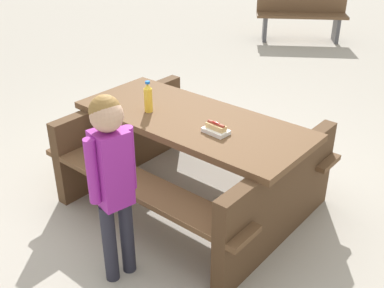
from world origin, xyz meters
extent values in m
plane|color=#ADA599|center=(0.00, 0.00, 0.00)|extent=(30.00, 30.00, 0.00)
cube|color=brown|center=(0.00, 0.00, 0.72)|extent=(1.83, 0.84, 0.05)
cube|color=brown|center=(0.03, 0.56, 0.43)|extent=(1.81, 0.36, 0.04)
cube|color=brown|center=(-0.03, -0.56, 0.43)|extent=(1.81, 0.36, 0.04)
cube|color=#4D3520|center=(0.78, -0.04, 0.35)|extent=(0.16, 1.40, 0.70)
cube|color=#4D3520|center=(-0.78, 0.04, 0.35)|extent=(0.16, 1.40, 0.70)
cylinder|color=yellow|center=(-0.33, -0.11, 0.84)|extent=(0.06, 0.06, 0.18)
cone|color=yellow|center=(-0.33, -0.11, 0.95)|extent=(0.06, 0.06, 0.04)
cylinder|color=blue|center=(-0.33, -0.11, 0.98)|extent=(0.03, 0.03, 0.02)
cube|color=white|center=(0.29, -0.11, 0.77)|extent=(0.19, 0.13, 0.03)
cube|color=#D8B272|center=(0.29, -0.11, 0.80)|extent=(0.16, 0.07, 0.04)
cylinder|color=maroon|center=(0.29, -0.11, 0.82)|extent=(0.14, 0.04, 0.03)
ellipsoid|color=maroon|center=(0.29, -0.11, 0.83)|extent=(0.07, 0.03, 0.01)
cylinder|color=#262633|center=(0.14, -0.88, 0.28)|extent=(0.09, 0.09, 0.57)
cylinder|color=#262633|center=(0.11, -1.00, 0.28)|extent=(0.09, 0.09, 0.57)
cube|color=purple|center=(0.13, -0.94, 0.81)|extent=(0.22, 0.23, 0.48)
cylinder|color=purple|center=(0.16, -0.82, 0.83)|extent=(0.07, 0.07, 0.41)
cylinder|color=purple|center=(0.10, -1.05, 0.83)|extent=(0.07, 0.07, 0.41)
sphere|color=tan|center=(0.13, -0.94, 1.14)|extent=(0.19, 0.19, 0.19)
sphere|color=olive|center=(0.12, -0.93, 1.16)|extent=(0.18, 0.18, 0.18)
cube|color=brown|center=(-1.42, 4.93, 0.43)|extent=(1.48, 1.13, 0.04)
cube|color=brown|center=(-1.52, 5.08, 0.65)|extent=(1.29, 0.83, 0.40)
cube|color=#4C4C51|center=(-1.93, 4.61, 0.21)|extent=(0.24, 0.34, 0.41)
cube|color=#4C4C51|center=(-0.92, 5.24, 0.21)|extent=(0.24, 0.34, 0.41)
camera|label=1|loc=(1.88, -2.48, 2.19)|focal=43.38mm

